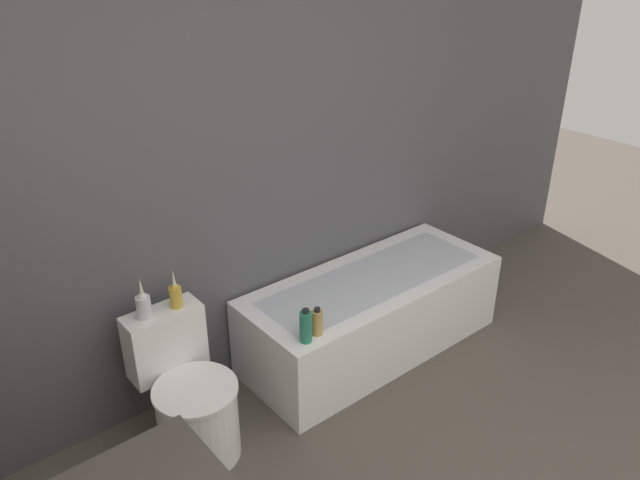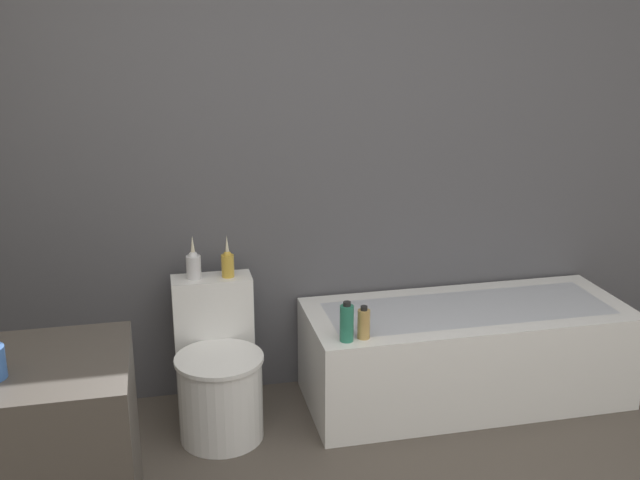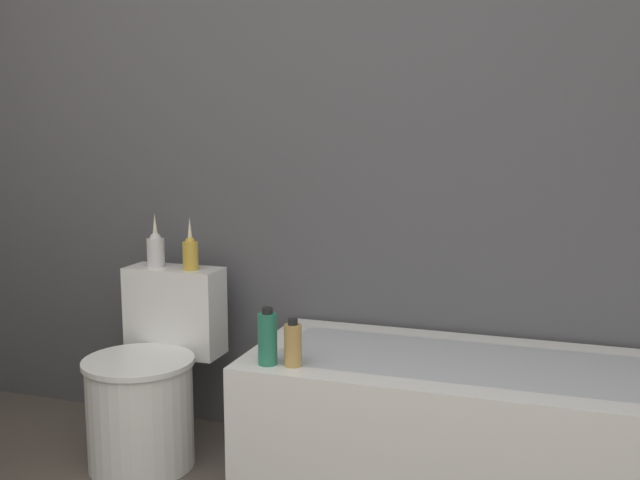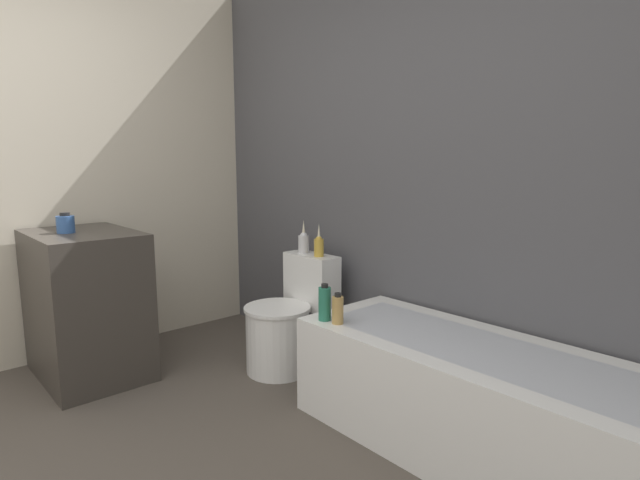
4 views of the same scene
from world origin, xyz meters
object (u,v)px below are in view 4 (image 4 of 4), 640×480
at_px(bathtub, 469,398).
at_px(shampoo_bottle_tall, 325,303).
at_px(toilet, 287,323).
at_px(soap_bottle_glass, 65,224).
at_px(vase_silver, 319,245).
at_px(shampoo_bottle_short, 338,310).
at_px(vase_gold, 304,242).

height_order(bathtub, shampoo_bottle_tall, shampoo_bottle_tall).
height_order(toilet, soap_bottle_glass, soap_bottle_glass).
xyz_separation_m(bathtub, toilet, (-1.28, -0.04, 0.04)).
bearing_deg(shampoo_bottle_tall, vase_silver, 140.86).
distance_m(vase_silver, shampoo_bottle_tall, 0.67).
bearing_deg(bathtub, vase_silver, 172.39).
height_order(soap_bottle_glass, shampoo_bottle_tall, soap_bottle_glass).
xyz_separation_m(toilet, shampoo_bottle_short, (0.66, -0.19, 0.28)).
bearing_deg(soap_bottle_glass, vase_gold, 61.63).
height_order(shampoo_bottle_tall, shampoo_bottle_short, shampoo_bottle_tall).
bearing_deg(shampoo_bottle_short, vase_silver, 145.98).
relative_size(bathtub, shampoo_bottle_tall, 8.59).
height_order(bathtub, vase_gold, vase_gold).
distance_m(shampoo_bottle_tall, shampoo_bottle_short, 0.09).
bearing_deg(soap_bottle_glass, shampoo_bottle_tall, 32.18).
xyz_separation_m(bathtub, soap_bottle_glass, (-2.04, -1.08, 0.69)).
bearing_deg(shampoo_bottle_short, toilet, 163.92).
distance_m(vase_silver, shampoo_bottle_short, 0.73).
xyz_separation_m(soap_bottle_glass, shampoo_bottle_tall, (1.33, 0.84, -0.35)).
distance_m(toilet, vase_silver, 0.53).
bearing_deg(shampoo_bottle_tall, toilet, 160.66).
bearing_deg(soap_bottle_glass, bathtub, 27.97).
distance_m(soap_bottle_glass, shampoo_bottle_tall, 1.61).
height_order(soap_bottle_glass, vase_gold, soap_bottle_glass).
bearing_deg(vase_silver, vase_gold, 175.88).
xyz_separation_m(soap_bottle_glass, vase_gold, (0.68, 1.25, -0.16)).
relative_size(soap_bottle_glass, vase_silver, 0.57).
bearing_deg(soap_bottle_glass, toilet, 53.95).
relative_size(shampoo_bottle_tall, shampoo_bottle_short, 1.21).
distance_m(toilet, soap_bottle_glass, 1.44).
distance_m(soap_bottle_glass, vase_silver, 1.51).
xyz_separation_m(toilet, vase_silver, (0.08, 0.20, 0.49)).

